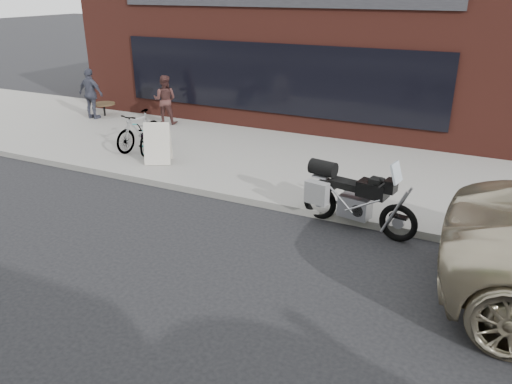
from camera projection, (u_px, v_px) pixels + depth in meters
ground at (138, 315)px, 6.88m from camera, size 120.00×120.00×0.00m
near_sidewalk at (311, 161)px, 12.67m from camera, size 44.00×6.00×0.15m
storefront at (327, 43)px, 18.45m from camera, size 14.00×10.07×4.50m
motorcycle at (350, 197)px, 9.15m from camera, size 2.26×0.79×1.44m
bicycle_front at (149, 135)px, 13.13m from camera, size 1.12×1.67×0.83m
bicycle_rear at (139, 130)px, 13.21m from camera, size 0.62×1.73×1.02m
sandwich_sign at (158, 142)px, 12.20m from camera, size 0.82×0.80×1.00m
cafe_table at (104, 104)px, 16.63m from camera, size 0.74×0.74×0.42m
cafe_patron_left at (165, 100)px, 15.57m from camera, size 0.88×0.77×1.52m
cafe_patron_right at (91, 94)px, 16.14m from camera, size 0.96×0.42×1.62m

